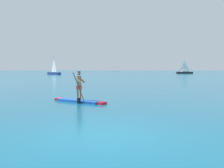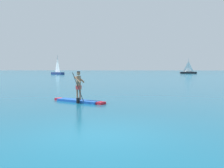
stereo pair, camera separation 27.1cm
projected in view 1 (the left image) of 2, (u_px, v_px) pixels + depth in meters
ground at (103, 135)px, 7.34m from camera, size 440.00×440.00×0.00m
paddleboarder_mid_center at (79, 97)px, 14.48m from camera, size 3.38×2.08×1.79m
sailboat_left_horizon at (54, 72)px, 77.33m from camera, size 4.98×4.00×5.93m
sailboat_right_horizon at (184, 72)px, 90.36m from camera, size 5.77×1.76×5.43m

